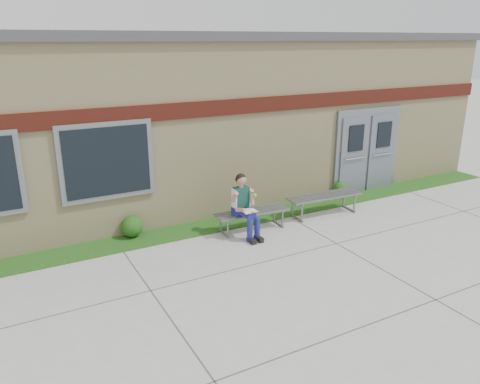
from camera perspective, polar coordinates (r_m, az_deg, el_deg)
ground at (r=9.05m, az=8.78°, el=-8.66°), size 80.00×80.00×0.00m
grass_strip at (r=11.02m, az=0.65°, el=-3.31°), size 16.00×0.80×0.02m
school_building at (r=13.46m, az=-6.46°, el=9.77°), size 16.20×6.22×4.20m
bench_left at (r=10.34m, az=1.47°, el=-2.86°), size 1.70×0.55×0.44m
bench_right at (r=11.40m, az=10.22°, el=-0.90°), size 1.91×0.63×0.49m
girl at (r=9.91m, az=0.56°, el=-1.59°), size 0.50×0.83×1.36m
shrub_mid at (r=10.24m, az=-13.04°, el=-4.09°), size 0.46×0.46×0.46m
shrub_east at (r=12.82m, az=12.11°, el=0.38°), size 0.39×0.39×0.39m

